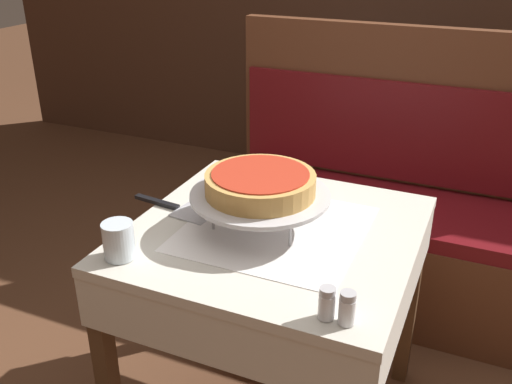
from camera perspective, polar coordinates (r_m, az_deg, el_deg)
name	(u,v)px	position (r m, az deg, el deg)	size (l,w,h in m)	color
dining_table_front	(274,261)	(1.70, 1.82, -6.88)	(0.80, 0.80, 0.73)	beige
dining_table_rear	(352,99)	(3.32, 9.59, 9.15)	(0.61, 0.61, 0.73)	#194799
booth_bench	(379,227)	(2.54, 12.18, -3.40)	(1.41, 0.53, 1.16)	brown
pizza_pan_stand	(260,196)	(1.61, 0.43, -0.45)	(0.40, 0.40, 0.11)	#ADADB2
deep_dish_pizza	(260,183)	(1.59, 0.43, 0.89)	(0.31, 0.31, 0.06)	tan
pizza_server	(177,208)	(1.76, -7.90, -1.59)	(0.29, 0.11, 0.01)	#BCBCC1
water_glass_near	(119,240)	(1.52, -13.58, -4.72)	(0.08, 0.08, 0.10)	silver
salt_shaker	(327,303)	(1.28, 7.10, -10.97)	(0.04, 0.04, 0.08)	silver
pepper_shaker	(347,308)	(1.27, 9.11, -11.39)	(0.04, 0.04, 0.08)	silver
condiment_caddy	(350,76)	(3.25, 9.41, 11.40)	(0.13, 0.13, 0.16)	black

